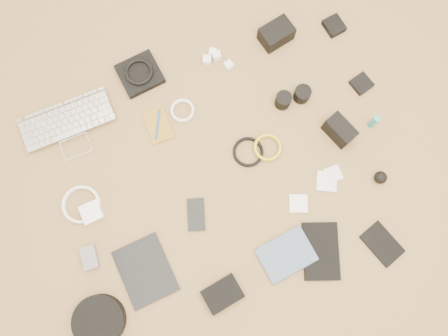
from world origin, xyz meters
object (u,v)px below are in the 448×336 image
object	(u,v)px
phone	(196,215)
tablet	(146,271)
headphone_case	(99,321)
paperback	(296,272)
dslr_camera	(276,34)
laptop	(72,132)

from	to	relation	value
phone	tablet	bearing A→B (deg)	-135.17
headphone_case	paperback	bearing A→B (deg)	-3.45
tablet	dslr_camera	bearing A→B (deg)	36.58
tablet	phone	bearing A→B (deg)	23.23
headphone_case	paperback	xyz separation A→B (m)	(0.75, -0.05, -0.02)
dslr_camera	phone	world-z (taller)	dslr_camera
dslr_camera	paperback	xyz separation A→B (m)	(-0.23, -0.94, -0.03)
laptop	dslr_camera	world-z (taller)	dslr_camera
dslr_camera	phone	bearing A→B (deg)	-146.67
phone	laptop	bearing A→B (deg)	143.11
laptop	dslr_camera	size ratio (longest dim) A/B	2.83
headphone_case	paperback	distance (m)	0.75
headphone_case	phone	bearing A→B (deg)	31.60
dslr_camera	headphone_case	xyz separation A→B (m)	(-0.97, -0.90, -0.01)
tablet	phone	size ratio (longest dim) A/B	1.87
paperback	phone	bearing A→B (deg)	31.95
phone	headphone_case	bearing A→B (deg)	-135.36
laptop	headphone_case	xyz separation A→B (m)	(-0.06, -0.74, 0.01)
paperback	dslr_camera	bearing A→B (deg)	-24.93
laptop	tablet	world-z (taller)	laptop
tablet	headphone_case	distance (m)	0.24
dslr_camera	phone	distance (m)	0.82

